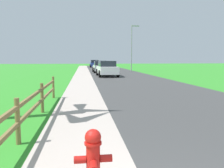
{
  "coord_description": "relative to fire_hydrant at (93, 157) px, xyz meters",
  "views": [
    {
      "loc": [
        -0.9,
        -1.54,
        1.9
      ],
      "look_at": [
        0.4,
        8.47,
        0.75
      ],
      "focal_mm": 35.63,
      "sensor_mm": 36.0,
      "label": 1
    }
  ],
  "objects": [
    {
      "name": "ground_plane",
      "position": [
        0.77,
        23.4,
        -0.46
      ],
      "size": [
        120.0,
        120.0,
        0.0
      ],
      "primitive_type": "plane",
      "color": "#318C29"
    },
    {
      "name": "parked_car_blue",
      "position": [
        2.37,
        46.63,
        0.37
      ],
      "size": [
        2.12,
        4.7,
        1.64
      ],
      "color": "navy",
      "rests_on": "ground"
    },
    {
      "name": "parked_suv_white",
      "position": [
        2.42,
        20.9,
        0.4
      ],
      "size": [
        2.23,
        4.66,
        1.67
      ],
      "color": "white",
      "rests_on": "ground"
    },
    {
      "name": "curb_concrete",
      "position": [
        -2.23,
        25.4,
        -0.45
      ],
      "size": [
        6.0,
        66.0,
        0.01
      ],
      "primitive_type": "cube",
      "color": "#B3A59A",
      "rests_on": "ground"
    },
    {
      "name": "street_lamp",
      "position": [
        7.06,
        29.3,
        3.56
      ],
      "size": [
        1.17,
        0.2,
        6.81
      ],
      "color": "gray",
      "rests_on": "ground"
    },
    {
      "name": "parked_car_beige",
      "position": [
        3.02,
        36.05,
        0.36
      ],
      "size": [
        2.28,
        4.97,
        1.59
      ],
      "color": "#C6B793",
      "rests_on": "ground"
    },
    {
      "name": "rail_fence",
      "position": [
        -1.58,
        3.32,
        0.16
      ],
      "size": [
        0.11,
        8.98,
        1.05
      ],
      "color": "olive",
      "rests_on": "ground"
    },
    {
      "name": "grass_verge",
      "position": [
        -3.73,
        25.4,
        -0.45
      ],
      "size": [
        5.0,
        66.0,
        0.0
      ],
      "primitive_type": "cube",
      "color": "#318C29",
      "rests_on": "ground"
    },
    {
      "name": "fire_hydrant",
      "position": [
        0.0,
        0.0,
        0.0
      ],
      "size": [
        0.57,
        0.46,
        0.87
      ],
      "color": "red",
      "rests_on": "ground"
    },
    {
      "name": "road_asphalt",
      "position": [
        4.27,
        25.4,
        -0.45
      ],
      "size": [
        7.0,
        66.0,
        0.01
      ],
      "primitive_type": "cube",
      "color": "#3C3C3C",
      "rests_on": "ground"
    },
    {
      "name": "parked_car_silver",
      "position": [
        2.23,
        27.95,
        0.33
      ],
      "size": [
        2.11,
        4.78,
        1.59
      ],
      "color": "#B7BABF",
      "rests_on": "ground"
    }
  ]
}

